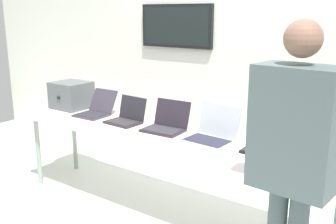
% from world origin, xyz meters
% --- Properties ---
extents(ground, '(8.00, 8.00, 0.04)m').
position_xyz_m(ground, '(0.00, 0.00, -0.02)').
color(ground, silver).
extents(back_wall, '(8.00, 0.11, 2.50)m').
position_xyz_m(back_wall, '(-0.02, 1.13, 1.26)').
color(back_wall, silver).
rests_on(back_wall, ground).
extents(workbench, '(3.18, 0.70, 0.78)m').
position_xyz_m(workbench, '(0.00, 0.00, 0.73)').
color(workbench, white).
rests_on(workbench, ground).
extents(equipment_box, '(0.37, 0.35, 0.29)m').
position_xyz_m(equipment_box, '(-1.35, 0.13, 0.92)').
color(equipment_box, '#545B5C').
rests_on(equipment_box, workbench).
extents(laptop_station_0, '(0.31, 0.38, 0.24)m').
position_xyz_m(laptop_station_0, '(-0.93, 0.07, 0.83)').
color(laptop_station_0, '#3A3440').
rests_on(laptop_station_0, workbench).
extents(laptop_station_1, '(0.33, 0.30, 0.23)m').
position_xyz_m(laptop_station_1, '(-0.49, 0.04, 0.83)').
color(laptop_station_1, '#242229').
rests_on(laptop_station_1, workbench).
extents(laptop_station_2, '(0.36, 0.33, 0.25)m').
position_xyz_m(laptop_station_2, '(-0.04, 0.06, 0.84)').
color(laptop_station_2, '#262029').
rests_on(laptop_station_2, workbench).
extents(laptop_station_3, '(0.39, 0.36, 0.27)m').
position_xyz_m(laptop_station_3, '(0.44, 0.04, 0.84)').
color(laptop_station_3, '#ABB3BC').
rests_on(laptop_station_3, workbench).
extents(laptop_station_4, '(0.32, 0.29, 0.24)m').
position_xyz_m(laptop_station_4, '(0.90, 0.06, 0.83)').
color(laptop_station_4, black).
rests_on(laptop_station_4, workbench).
extents(laptop_station_5, '(0.37, 0.33, 0.24)m').
position_xyz_m(laptop_station_5, '(1.33, 0.03, 0.84)').
color(laptop_station_5, '#1F242A').
rests_on(laptop_station_5, workbench).
extents(person, '(0.47, 0.62, 1.76)m').
position_xyz_m(person, '(1.30, -0.62, 1.07)').
color(person, '#4F5F61').
rests_on(person, ground).
extents(paper_sheet, '(0.22, 0.30, 0.00)m').
position_xyz_m(paper_sheet, '(1.13, -0.17, 0.78)').
color(paper_sheet, white).
rests_on(paper_sheet, workbench).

